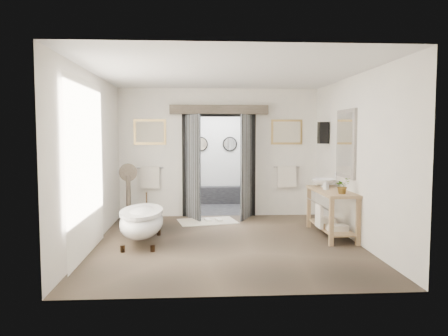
{
  "coord_description": "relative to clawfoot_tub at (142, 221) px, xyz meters",
  "views": [
    {
      "loc": [
        -0.49,
        -7.41,
        1.88
      ],
      "look_at": [
        0.0,
        0.6,
        1.25
      ],
      "focal_mm": 35.0,
      "sensor_mm": 36.0,
      "label": 1
    }
  ],
  "objects": [
    {
      "name": "ground_plane",
      "position": [
        1.45,
        -0.06,
        -0.38
      ],
      "size": [
        5.0,
        5.0,
        0.0
      ],
      "primitive_type": "plane",
      "color": "brown"
    },
    {
      "name": "room_shell",
      "position": [
        1.41,
        -0.17,
        1.47
      ],
      "size": [
        4.52,
        5.02,
        2.91
      ],
      "color": "silver",
      "rests_on": "ground_plane"
    },
    {
      "name": "shower_room",
      "position": [
        1.45,
        3.94,
        0.52
      ],
      "size": [
        2.22,
        2.01,
        2.51
      ],
      "color": "black",
      "rests_on": "ground_plane"
    },
    {
      "name": "back_wall_dressing",
      "position": [
        1.45,
        2.26,
        1.18
      ],
      "size": [
        3.82,
        0.77,
        2.52
      ],
      "color": "black",
      "rests_on": "ground_plane"
    },
    {
      "name": "clawfoot_tub",
      "position": [
        0.0,
        0.0,
        0.0
      ],
      "size": [
        0.72,
        1.61,
        0.79
      ],
      "color": "black",
      "rests_on": "ground_plane"
    },
    {
      "name": "vanity",
      "position": [
        3.4,
        0.34,
        0.12
      ],
      "size": [
        0.57,
        1.6,
        0.85
      ],
      "color": "#A38261",
      "rests_on": "ground_plane"
    },
    {
      "name": "pedestal_mirror",
      "position": [
        -0.47,
        1.62,
        0.16
      ],
      "size": [
        0.38,
        0.24,
        1.27
      ],
      "color": "brown",
      "rests_on": "ground_plane"
    },
    {
      "name": "rug",
      "position": [
        1.17,
        1.77,
        -0.38
      ],
      "size": [
        1.34,
        1.02,
        0.01
      ],
      "primitive_type": "cube",
      "rotation": [
        0.0,
        0.0,
        0.2
      ],
      "color": "beige",
      "rests_on": "ground_plane"
    },
    {
      "name": "slippers",
      "position": [
        1.29,
        1.76,
        -0.35
      ],
      "size": [
        0.41,
        0.27,
        0.05
      ],
      "color": "white",
      "rests_on": "rug"
    },
    {
      "name": "basin",
      "position": [
        3.39,
        0.79,
        0.55
      ],
      "size": [
        0.52,
        0.52,
        0.16
      ],
      "primitive_type": "imported",
      "rotation": [
        0.0,
        0.0,
        0.13
      ],
      "color": "white",
      "rests_on": "vanity"
    },
    {
      "name": "plant",
      "position": [
        3.45,
        -0.16,
        0.6
      ],
      "size": [
        0.32,
        0.3,
        0.28
      ],
      "primitive_type": "imported",
      "rotation": [
        0.0,
        0.0,
        0.4
      ],
      "color": "gray",
      "rests_on": "vanity"
    },
    {
      "name": "soap_bottle_a",
      "position": [
        3.33,
        0.4,
        0.56
      ],
      "size": [
        0.11,
        0.11,
        0.18
      ],
      "primitive_type": "imported",
      "rotation": [
        0.0,
        0.0,
        0.4
      ],
      "color": "gray",
      "rests_on": "vanity"
    },
    {
      "name": "soap_bottle_b",
      "position": [
        3.35,
        1.06,
        0.54
      ],
      "size": [
        0.15,
        0.15,
        0.15
      ],
      "primitive_type": "imported",
      "rotation": [
        0.0,
        0.0,
        -0.35
      ],
      "color": "gray",
      "rests_on": "vanity"
    }
  ]
}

